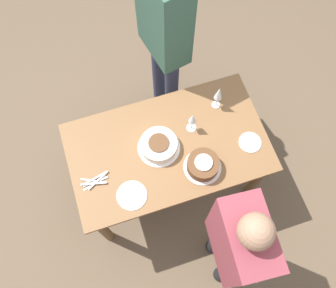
% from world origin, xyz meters
% --- Properties ---
extents(ground_plane, '(12.00, 12.00, 0.00)m').
position_xyz_m(ground_plane, '(0.00, 0.00, 0.00)').
color(ground_plane, brown).
extents(dining_table, '(1.35, 0.79, 0.75)m').
position_xyz_m(dining_table, '(0.00, 0.00, 0.62)').
color(dining_table, brown).
rests_on(dining_table, ground_plane).
extents(cake_center_white, '(0.29, 0.29, 0.09)m').
position_xyz_m(cake_center_white, '(-0.06, 0.01, 0.79)').
color(cake_center_white, white).
rests_on(cake_center_white, dining_table).
extents(cake_front_chocolate, '(0.25, 0.25, 0.10)m').
position_xyz_m(cake_front_chocolate, '(0.17, -0.21, 0.79)').
color(cake_front_chocolate, white).
rests_on(cake_front_chocolate, dining_table).
extents(wine_glass_near, '(0.06, 0.06, 0.23)m').
position_xyz_m(wine_glass_near, '(0.42, 0.20, 0.91)').
color(wine_glass_near, silver).
rests_on(wine_glass_near, dining_table).
extents(wine_glass_far, '(0.07, 0.07, 0.20)m').
position_xyz_m(wine_glass_far, '(0.20, 0.08, 0.89)').
color(wine_glass_far, silver).
rests_on(wine_glass_far, dining_table).
extents(dessert_plate_left, '(0.20, 0.20, 0.01)m').
position_xyz_m(dessert_plate_left, '(-0.33, -0.25, 0.75)').
color(dessert_plate_left, silver).
rests_on(dessert_plate_left, dining_table).
extents(dessert_plate_right, '(0.15, 0.15, 0.01)m').
position_xyz_m(dessert_plate_right, '(0.54, -0.14, 0.75)').
color(dessert_plate_right, silver).
rests_on(dessert_plate_right, dining_table).
extents(fork_pile, '(0.20, 0.10, 0.02)m').
position_xyz_m(fork_pile, '(-0.53, -0.09, 0.76)').
color(fork_pile, silver).
rests_on(fork_pile, dining_table).
extents(person_cutting, '(0.25, 0.42, 1.54)m').
position_xyz_m(person_cutting, '(0.15, -0.76, 0.93)').
color(person_cutting, '#232328').
rests_on(person_cutting, ground_plane).
extents(person_watching, '(0.30, 0.44, 1.74)m').
position_xyz_m(person_watching, '(0.20, 0.70, 1.06)').
color(person_watching, '#2D334C').
rests_on(person_watching, ground_plane).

